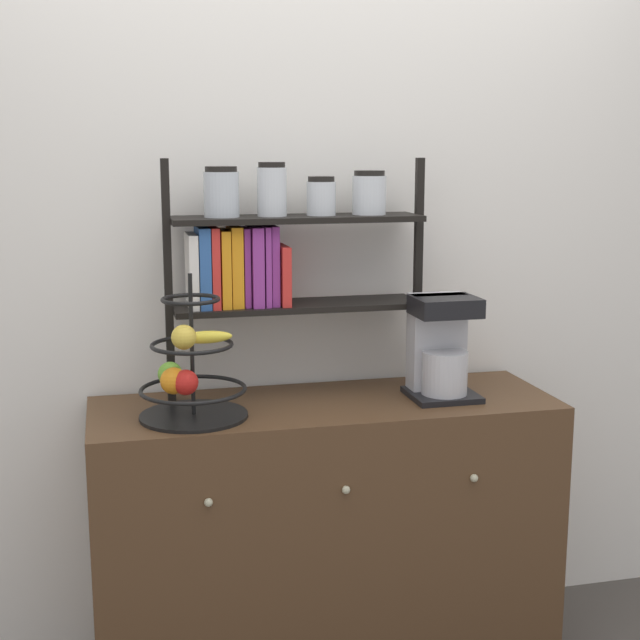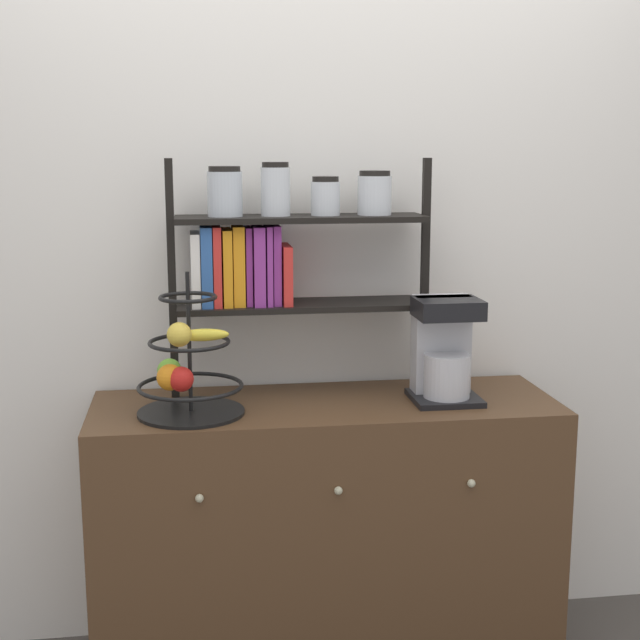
% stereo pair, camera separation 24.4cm
% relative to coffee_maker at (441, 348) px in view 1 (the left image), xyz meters
% --- Properties ---
extents(wall_back, '(7.00, 0.05, 2.60)m').
position_rel_coffee_maker_xyz_m(wall_back, '(-0.36, 0.30, 0.28)').
color(wall_back, silver).
rests_on(wall_back, ground_plane).
extents(sideboard, '(1.42, 0.49, 0.86)m').
position_rel_coffee_maker_xyz_m(sideboard, '(-0.36, 0.02, -0.59)').
color(sideboard, '#4C331E').
rests_on(sideboard, ground_plane).
extents(coffee_maker, '(0.20, 0.20, 0.32)m').
position_rel_coffee_maker_xyz_m(coffee_maker, '(0.00, 0.00, 0.00)').
color(coffee_maker, black).
rests_on(coffee_maker, sideboard).
extents(fruit_stand, '(0.31, 0.31, 0.42)m').
position_rel_coffee_maker_xyz_m(fruit_stand, '(-0.78, -0.05, -0.02)').
color(fruit_stand, black).
rests_on(fruit_stand, sideboard).
extents(shelf_hutch, '(0.82, 0.20, 0.73)m').
position_rel_coffee_maker_xyz_m(shelf_hutch, '(-0.51, 0.15, 0.31)').
color(shelf_hutch, black).
rests_on(shelf_hutch, sideboard).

